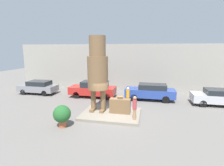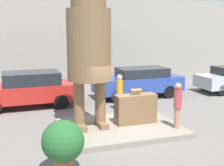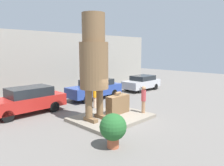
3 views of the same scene
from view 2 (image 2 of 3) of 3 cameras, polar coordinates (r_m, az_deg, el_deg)
ground_plane at (r=11.75m, az=1.48°, el=-8.66°), size 60.00×60.00×0.00m
pedestal at (r=11.72m, az=1.49°, el=-8.23°), size 4.35×3.33×0.19m
building_backdrop at (r=19.54m, az=-7.70°, el=7.28°), size 28.00×0.60×5.56m
statue_figure at (r=11.00m, az=-4.25°, el=8.86°), size 1.55×1.55×5.74m
giant_suitcase at (r=11.88m, az=4.33°, el=-4.69°), size 1.56×0.55×1.34m
tourist at (r=11.42m, az=11.91°, el=-3.70°), size 0.28×0.28×1.66m
parked_car_red at (r=15.29m, az=-15.15°, el=-1.04°), size 4.74×1.86×1.69m
parked_car_blue at (r=16.87m, az=4.93°, el=0.26°), size 4.78×1.71×1.61m
planter_pot at (r=8.37m, az=-8.96°, el=-10.77°), size 1.12×1.12×1.45m
worker_hivis at (r=14.14m, az=1.38°, el=-1.49°), size 0.28×0.28×1.67m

